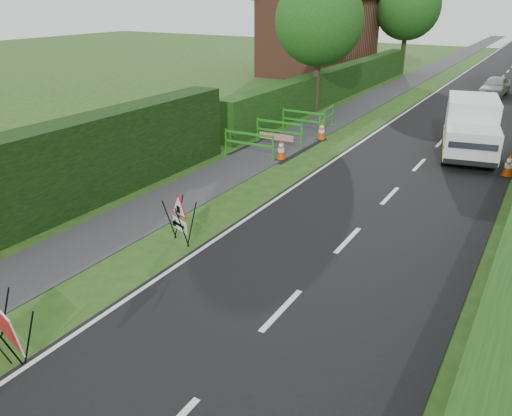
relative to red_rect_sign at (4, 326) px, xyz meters
The scene contains 20 objects.
ground 2.69m from the red_rect_sign, 68.72° to the left, with size 120.00×120.00×0.00m, color #1F4714.
road_surface 37.62m from the red_rect_sign, 84.73° to the left, with size 6.00×90.00×0.02m, color black.
footpath 37.51m from the red_rect_sign, 93.12° to the left, with size 2.00×90.00×0.02m, color #2D2D30.
hedge_west_far 24.79m from the red_rect_sign, 99.39° to the left, with size 1.00×24.00×1.80m, color #14380F.
house_west 33.77m from the red_rect_sign, 105.57° to the left, with size 7.50×7.40×7.88m.
tree_nw 21.15m from the red_rect_sign, 100.10° to the left, with size 4.40×4.40×6.70m.
tree_fw 36.89m from the red_rect_sign, 95.71° to the left, with size 4.80×4.80×7.24m.
red_rect_sign is the anchor object (origin of this frame).
triangle_sign 4.74m from the red_rect_sign, 90.97° to the left, with size 0.96×0.96×1.10m.
works_van 16.83m from the red_rect_sign, 73.84° to the left, with size 2.63×4.81×2.08m.
traffic_cone_0 15.58m from the red_rect_sign, 66.15° to the left, with size 0.38×0.38×0.79m.
traffic_cone_1 16.92m from the red_rect_sign, 70.38° to the left, with size 0.38×0.38×0.79m.
traffic_cone_3 12.03m from the red_rect_sign, 95.46° to the left, with size 0.38×0.38×0.79m.
traffic_cone_4 15.34m from the red_rect_sign, 93.72° to the left, with size 0.38×0.38×0.79m.
ped_barrier_0 11.81m from the red_rect_sign, 101.23° to the left, with size 2.08×0.47×1.00m.
ped_barrier_1 13.95m from the red_rect_sign, 99.12° to the left, with size 2.07×0.42×1.00m.
ped_barrier_2 16.15m from the red_rect_sign, 97.80° to the left, with size 2.06×0.38×1.00m.
ped_barrier_3 17.00m from the red_rect_sign, 95.02° to the left, with size 0.59×2.09×1.00m.
redwhite_plank 13.45m from the red_rect_sign, 98.84° to the left, with size 1.50×0.04×0.25m, color red.
hatchback_car 30.32m from the red_rect_sign, 82.63° to the left, with size 1.35×3.36×1.15m, color silver.
Camera 1 is at (6.25, -6.23, 5.65)m, focal length 35.00 mm.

